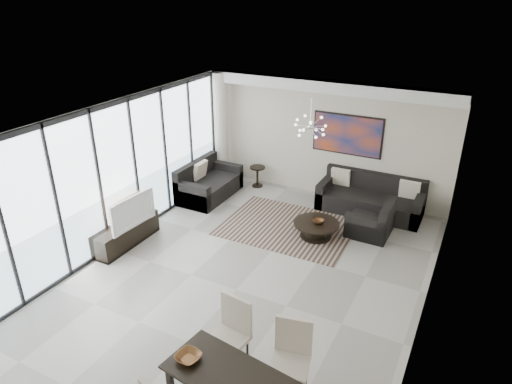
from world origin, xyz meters
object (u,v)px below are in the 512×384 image
Objects in this scene: coffee_table at (316,229)px; tv_console at (126,234)px; sofa_main at (370,200)px; dining_table at (229,380)px; television at (129,211)px.

coffee_table is 0.62× the size of tv_console.
dining_table is at bearing -90.96° from sofa_main.
television is at bearing 146.12° from dining_table.
television is (-3.89, -3.76, 0.52)m from sofa_main.
sofa_main is 1.41× the size of dining_table.
television is (-3.19, -2.07, 0.62)m from coffee_table.
tv_console is (-4.05, -3.76, -0.05)m from sofa_main.
television is 0.67× the size of dining_table.
sofa_main reaches higher than dining_table.
television is at bearing -135.97° from sofa_main.
television reaches higher than dining_table.
coffee_table is 0.86× the size of television.
dining_table is (-0.11, -6.31, 0.28)m from sofa_main.
dining_table is at bearing -119.88° from television.
coffee_table is 3.85m from television.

